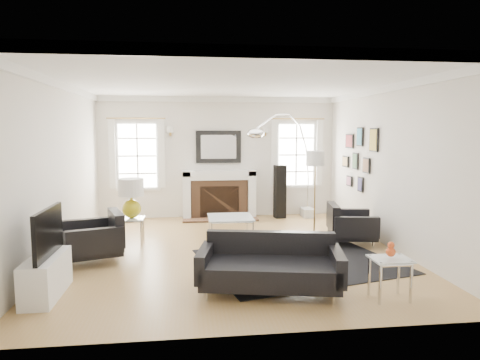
{
  "coord_description": "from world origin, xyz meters",
  "views": [
    {
      "loc": [
        -0.72,
        -6.99,
        2.01
      ],
      "look_at": [
        0.18,
        0.3,
        1.17
      ],
      "focal_mm": 32.0,
      "sensor_mm": 36.0,
      "label": 1
    }
  ],
  "objects": [
    {
      "name": "window_right",
      "position": [
        1.85,
        2.95,
        1.46
      ],
      "size": [
        1.24,
        0.15,
        1.62
      ],
      "color": "white",
      "rests_on": "back_wall"
    },
    {
      "name": "area_rug",
      "position": [
        0.97,
        -0.71,
        0.01
      ],
      "size": [
        3.26,
        2.92,
        0.01
      ],
      "primitive_type": "cube",
      "rotation": [
        0.0,
        0.0,
        0.23
      ],
      "color": "black",
      "rests_on": "floor"
    },
    {
      "name": "crown_molding",
      "position": [
        0.0,
        0.0,
        2.74
      ],
      "size": [
        5.5,
        6.0,
        0.12
      ],
      "primitive_type": "cube",
      "color": "white",
      "rests_on": "back_wall"
    },
    {
      "name": "ceiling",
      "position": [
        0.0,
        0.0,
        2.8
      ],
      "size": [
        5.5,
        6.0,
        0.02
      ],
      "primitive_type": "cube",
      "color": "white",
      "rests_on": "back_wall"
    },
    {
      "name": "side_table_left",
      "position": [
        -1.72,
        0.67,
        0.37
      ],
      "size": [
        0.43,
        0.43,
        0.47
      ],
      "color": "silver",
      "rests_on": "floor"
    },
    {
      "name": "front_wall",
      "position": [
        0.0,
        -3.0,
        1.4
      ],
      "size": [
        5.5,
        0.04,
        2.8
      ],
      "primitive_type": "cube",
      "color": "silver",
      "rests_on": "floor"
    },
    {
      "name": "nesting_table",
      "position": [
        1.67,
        -2.29,
        0.39
      ],
      "size": [
        0.46,
        0.39,
        0.5
      ],
      "color": "silver",
      "rests_on": "floor"
    },
    {
      "name": "fireplace",
      "position": [
        0.0,
        2.79,
        0.54
      ],
      "size": [
        1.7,
        0.69,
        1.11
      ],
      "color": "white",
      "rests_on": "floor"
    },
    {
      "name": "arc_floor_lamp",
      "position": [
        1.34,
        2.03,
        1.34
      ],
      "size": [
        1.75,
        1.62,
        2.48
      ],
      "color": "silver",
      "rests_on": "floor"
    },
    {
      "name": "right_wall",
      "position": [
        2.75,
        0.0,
        1.4
      ],
      "size": [
        0.04,
        6.0,
        2.8
      ],
      "primitive_type": "cube",
      "color": "silver",
      "rests_on": "floor"
    },
    {
      "name": "mantel_mirror",
      "position": [
        0.0,
        2.95,
        1.65
      ],
      "size": [
        1.05,
        0.07,
        0.75
      ],
      "color": "black",
      "rests_on": "back_wall"
    },
    {
      "name": "gallery_wall",
      "position": [
        2.72,
        1.3,
        1.53
      ],
      "size": [
        0.04,
        1.73,
        1.29
      ],
      "color": "black",
      "rests_on": "right_wall"
    },
    {
      "name": "sofa",
      "position": [
        0.29,
        -1.86,
        0.31
      ],
      "size": [
        1.9,
        1.14,
        0.58
      ],
      "color": "black",
      "rests_on": "floor"
    },
    {
      "name": "left_wall",
      "position": [
        -2.75,
        0.0,
        1.4
      ],
      "size": [
        0.04,
        6.0,
        2.8
      ],
      "primitive_type": "cube",
      "color": "silver",
      "rests_on": "floor"
    },
    {
      "name": "speaker_tower",
      "position": [
        1.4,
        2.65,
        0.61
      ],
      "size": [
        0.27,
        0.27,
        1.23
      ],
      "primitive_type": "cube",
      "rotation": [
        0.0,
        0.0,
        0.09
      ],
      "color": "black",
      "rests_on": "floor"
    },
    {
      "name": "window_left",
      "position": [
        -1.85,
        2.95,
        1.46
      ],
      "size": [
        1.24,
        0.15,
        1.62
      ],
      "color": "white",
      "rests_on": "back_wall"
    },
    {
      "name": "tv_unit",
      "position": [
        -2.44,
        -1.7,
        0.33
      ],
      "size": [
        0.35,
        1.0,
        1.09
      ],
      "color": "white",
      "rests_on": "floor"
    },
    {
      "name": "gourd_lamp",
      "position": [
        -1.72,
        0.67,
        0.88
      ],
      "size": [
        0.44,
        0.44,
        0.7
      ],
      "color": "#B4A716",
      "rests_on": "side_table_left"
    },
    {
      "name": "armchair_right",
      "position": [
        2.14,
        0.24,
        0.33
      ],
      "size": [
        0.92,
        1.0,
        0.59
      ],
      "color": "black",
      "rests_on": "floor"
    },
    {
      "name": "armchair_left",
      "position": [
        -2.14,
        -0.28,
        0.35
      ],
      "size": [
        1.07,
        1.14,
        0.63
      ],
      "color": "black",
      "rests_on": "floor"
    },
    {
      "name": "back_wall",
      "position": [
        0.0,
        3.0,
        1.4
      ],
      "size": [
        5.5,
        0.04,
        2.8
      ],
      "primitive_type": "cube",
      "color": "silver",
      "rests_on": "floor"
    },
    {
      "name": "floor",
      "position": [
        0.0,
        0.0,
        0.0
      ],
      "size": [
        6.0,
        6.0,
        0.0
      ],
      "primitive_type": "plane",
      "color": "#AD8448",
      "rests_on": "ground"
    },
    {
      "name": "stick_floor_lamp",
      "position": [
        1.61,
        0.61,
        1.43
      ],
      "size": [
        0.33,
        0.33,
        1.65
      ],
      "color": "#A57D39",
      "rests_on": "floor"
    },
    {
      "name": "orange_vase",
      "position": [
        1.67,
        -2.29,
        0.6
      ],
      "size": [
        0.11,
        0.11,
        0.18
      ],
      "color": "#D74A1B",
      "rests_on": "nesting_table"
    },
    {
      "name": "coffee_table",
      "position": [
        0.08,
        1.04,
        0.35
      ],
      "size": [
        0.85,
        0.85,
        0.38
      ],
      "color": "silver",
      "rests_on": "floor"
    }
  ]
}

